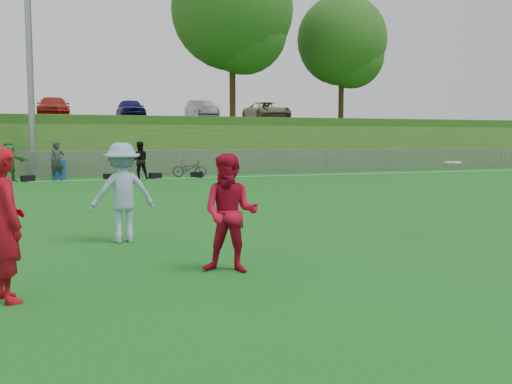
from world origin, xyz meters
name	(u,v)px	position (x,y,z in m)	size (l,w,h in m)	color
ground	(210,263)	(0.00, 0.00, 0.00)	(120.00, 120.00, 0.00)	#15631A
sideline_far	(104,180)	(0.00, 18.00, 0.01)	(60.00, 0.10, 0.01)	white
fence	(101,163)	(0.00, 20.00, 0.65)	(58.00, 0.06, 1.30)	gray
light_pole	(29,32)	(-3.00, 20.80, 6.71)	(1.20, 0.40, 12.15)	gray
berm	(87,143)	(0.00, 31.00, 1.50)	(120.00, 18.00, 3.00)	#1D4E16
parking_lot	(84,121)	(0.00, 33.00, 3.05)	(120.00, 12.00, 0.10)	black
tree_green_near	(235,14)	(8.16, 24.42, 9.03)	(7.14, 7.14, 9.95)	black
tree_green_far	(345,45)	(16.16, 25.92, 7.96)	(5.88, 5.88, 8.19)	black
car_row	(67,108)	(-1.17, 32.00, 3.82)	(32.04, 5.18, 1.44)	white
spectator_row	(29,162)	(-3.07, 18.00, 0.85)	(9.04, 1.06, 1.69)	red
gear_bags	(125,176)	(0.90, 18.10, 0.13)	(8.01, 0.54, 0.26)	black
player_red_left	(5,224)	(-2.67, -1.11, 0.88)	(0.64, 0.42, 1.76)	#A80B19
player_red_center	(230,213)	(0.13, -0.62, 0.82)	(0.79, 0.62, 1.64)	#BA0C2A
player_blue	(122,193)	(-1.00, 2.22, 0.88)	(1.14, 0.65, 1.76)	#93A9CC
frisbee	(453,162)	(4.70, 0.51, 1.41)	(0.30, 0.30, 0.03)	white
recycling_bin	(59,170)	(-1.89, 19.00, 0.44)	(0.58, 0.58, 0.87)	#0E4698
bicycle	(189,168)	(3.98, 18.51, 0.42)	(0.56, 1.61, 0.84)	#2D2D2F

